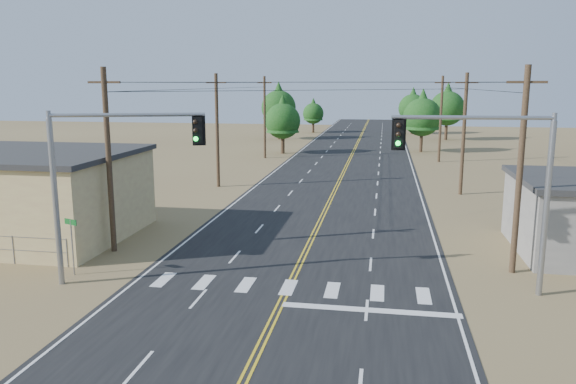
# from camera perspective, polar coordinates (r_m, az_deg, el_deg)

# --- Properties ---
(ground) EXTENTS (220.00, 220.00, 0.00)m
(ground) POSITION_cam_1_polar(r_m,az_deg,el_deg) (18.76, -4.30, -18.23)
(ground) COLOR olive
(ground) RESTS_ON ground
(road) EXTENTS (15.00, 200.00, 0.02)m
(road) POSITION_cam_1_polar(r_m,az_deg,el_deg) (46.94, 4.58, -0.26)
(road) COLOR black
(road) RESTS_ON ground
(utility_pole_left_near) EXTENTS (1.80, 0.30, 10.00)m
(utility_pole_left_near) POSITION_cam_1_polar(r_m,az_deg,el_deg) (31.71, -17.75, 3.17)
(utility_pole_left_near) COLOR #4C3826
(utility_pole_left_near) RESTS_ON ground
(utility_pole_left_mid) EXTENTS (1.80, 0.30, 10.00)m
(utility_pole_left_mid) POSITION_cam_1_polar(r_m,az_deg,el_deg) (50.20, -7.21, 6.31)
(utility_pole_left_mid) COLOR #4C3826
(utility_pole_left_mid) RESTS_ON ground
(utility_pole_left_far) EXTENTS (1.80, 0.30, 10.00)m
(utility_pole_left_far) POSITION_cam_1_polar(r_m,az_deg,el_deg) (69.53, -2.39, 7.67)
(utility_pole_left_far) COLOR #4C3826
(utility_pole_left_far) RESTS_ON ground
(utility_pole_right_near) EXTENTS (1.80, 0.30, 10.00)m
(utility_pole_right_near) POSITION_cam_1_polar(r_m,az_deg,el_deg) (28.87, 22.51, 2.13)
(utility_pole_right_near) COLOR #4C3826
(utility_pole_right_near) RESTS_ON ground
(utility_pole_right_mid) EXTENTS (1.80, 0.30, 10.00)m
(utility_pole_right_mid) POSITION_cam_1_polar(r_m,az_deg,el_deg) (48.46, 17.42, 5.72)
(utility_pole_right_mid) COLOR #4C3826
(utility_pole_right_mid) RESTS_ON ground
(utility_pole_right_far) EXTENTS (1.80, 0.30, 10.00)m
(utility_pole_right_far) POSITION_cam_1_polar(r_m,az_deg,el_deg) (68.28, 15.26, 7.23)
(utility_pole_right_far) COLOR #4C3826
(utility_pole_right_far) RESTS_ON ground
(signal_mast_left) EXTENTS (6.62, 2.32, 7.98)m
(signal_mast_left) POSITION_cam_1_polar(r_m,az_deg,el_deg) (26.70, -18.64, 2.38)
(signal_mast_left) COLOR gray
(signal_mast_left) RESTS_ON ground
(signal_mast_right) EXTENTS (6.78, 0.94, 7.95)m
(signal_mast_right) POSITION_cam_1_polar(r_m,az_deg,el_deg) (25.49, 20.88, 1.80)
(signal_mast_right) COLOR gray
(signal_mast_right) RESTS_ON ground
(street_sign) EXTENTS (0.78, 0.33, 2.78)m
(street_sign) POSITION_cam_1_polar(r_m,az_deg,el_deg) (28.94, -21.12, -4.35)
(street_sign) COLOR gray
(street_sign) RESTS_ON ground
(tree_left_near) EXTENTS (4.65, 4.65, 7.76)m
(tree_left_near) POSITION_cam_1_polar(r_m,az_deg,el_deg) (74.04, -0.54, 7.59)
(tree_left_near) COLOR #3F2D1E
(tree_left_near) RESTS_ON ground
(tree_left_mid) EXTENTS (5.67, 5.67, 9.45)m
(tree_left_mid) POSITION_cam_1_polar(r_m,az_deg,el_deg) (93.26, -0.96, 8.93)
(tree_left_mid) COLOR #3F2D1E
(tree_left_mid) RESTS_ON ground
(tree_left_far) EXTENTS (3.89, 3.89, 6.49)m
(tree_left_far) POSITION_cam_1_polar(r_m,az_deg,el_deg) (106.03, 2.58, 8.19)
(tree_left_far) COLOR #3F2D1E
(tree_left_far) RESTS_ON ground
(tree_right_near) EXTENTS (5.10, 5.10, 8.51)m
(tree_right_near) POSITION_cam_1_polar(r_m,az_deg,el_deg) (77.80, 13.50, 7.79)
(tree_right_near) COLOR #3F2D1E
(tree_right_near) RESTS_ON ground
(tree_right_mid) EXTENTS (5.60, 5.60, 9.33)m
(tree_right_mid) POSITION_cam_1_polar(r_m,az_deg,el_deg) (95.52, 15.89, 8.52)
(tree_right_mid) COLOR #3F2D1E
(tree_right_mid) RESTS_ON ground
(tree_right_far) EXTENTS (5.10, 5.10, 8.50)m
(tree_right_far) POSITION_cam_1_polar(r_m,az_deg,el_deg) (105.58, 12.57, 8.60)
(tree_right_far) COLOR #3F2D1E
(tree_right_far) RESTS_ON ground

